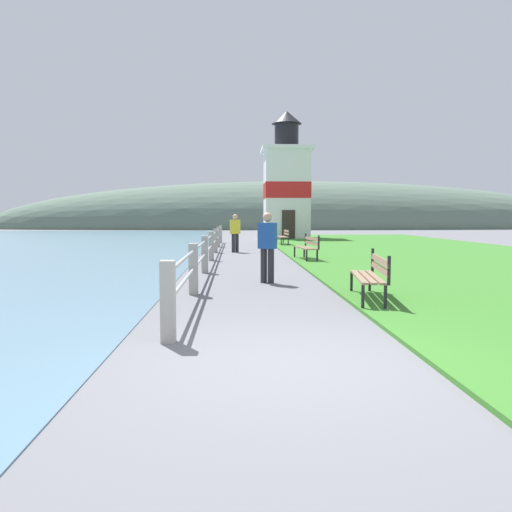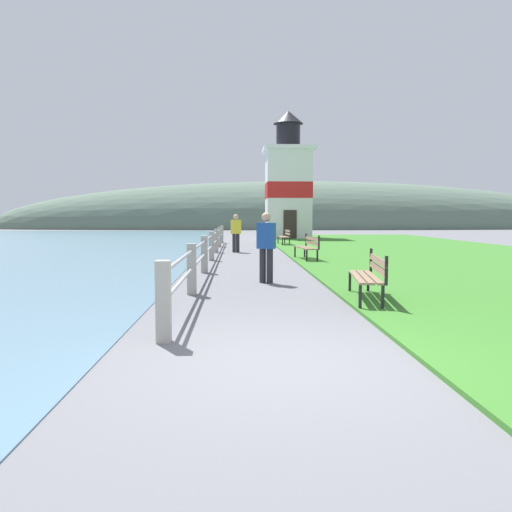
% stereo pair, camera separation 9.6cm
% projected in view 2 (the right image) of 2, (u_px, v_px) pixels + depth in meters
% --- Properties ---
extents(ground_plane, '(160.00, 160.00, 0.00)m').
position_uv_depth(ground_plane, '(282.00, 364.00, 5.39)').
color(ground_plane, slate).
extents(grass_verge, '(12.00, 42.93, 0.06)m').
position_uv_depth(grass_verge, '(438.00, 255.00, 19.91)').
color(grass_verge, '#387528').
rests_on(grass_verge, ground_plane).
extents(seawall_railing, '(0.18, 23.51, 1.04)m').
position_uv_depth(seawall_railing, '(212.00, 244.00, 17.90)').
color(seawall_railing, '#A8A399').
rests_on(seawall_railing, ground_plane).
extents(park_bench_near, '(0.73, 2.03, 0.94)m').
position_uv_depth(park_bench_near, '(370.00, 273.00, 9.24)').
color(park_bench_near, '#846B51').
rests_on(park_bench_near, ground_plane).
extents(park_bench_midway, '(0.67, 1.90, 0.94)m').
position_uv_depth(park_bench_midway, '(308.00, 246.00, 17.78)').
color(park_bench_midway, '#846B51').
rests_on(park_bench_midway, ground_plane).
extents(park_bench_far, '(0.56, 1.86, 0.94)m').
position_uv_depth(park_bench_far, '(285.00, 235.00, 27.10)').
color(park_bench_far, '#846B51').
rests_on(park_bench_far, ground_plane).
extents(lighthouse, '(3.52, 3.52, 8.91)m').
position_uv_depth(lighthouse, '(288.00, 186.00, 35.13)').
color(lighthouse, white).
rests_on(lighthouse, ground_plane).
extents(person_strolling, '(0.46, 0.39, 1.67)m').
position_uv_depth(person_strolling, '(236.00, 232.00, 21.91)').
color(person_strolling, '#28282D').
rests_on(person_strolling, ground_plane).
extents(person_by_railing, '(0.47, 0.39, 1.68)m').
position_uv_depth(person_by_railing, '(266.00, 245.00, 11.86)').
color(person_by_railing, '#28282D').
rests_on(person_by_railing, ground_plane).
extents(distant_hillside, '(80.00, 16.00, 12.00)m').
position_uv_depth(distant_hillside, '(304.00, 228.00, 64.07)').
color(distant_hillside, '#566B5B').
rests_on(distant_hillside, ground_plane).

